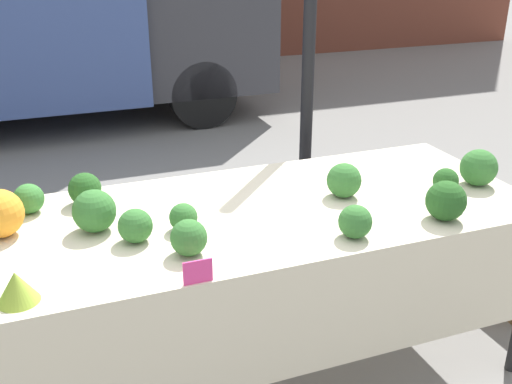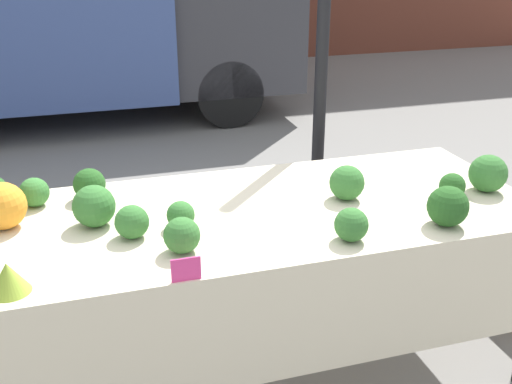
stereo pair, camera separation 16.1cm
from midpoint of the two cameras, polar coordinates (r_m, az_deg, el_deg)
ground_plane at (r=2.96m, az=-1.63°, el=-16.54°), size 40.00×40.00×0.00m
tent_pole at (r=3.36m, az=3.56°, el=10.63°), size 0.07×0.07×2.32m
market_table at (r=2.49m, az=-1.29°, el=-4.17°), size 2.38×0.97×0.84m
romanesco_head at (r=2.05m, az=-23.97°, el=-8.31°), size 0.13×0.13×0.11m
broccoli_head_1 at (r=2.40m, az=-17.03°, el=-1.76°), size 0.17×0.17×0.17m
broccoli_head_2 at (r=2.62m, az=6.64°, el=1.09°), size 0.15×0.15×0.15m
broccoli_head_3 at (r=2.16m, az=-8.56°, el=-4.36°), size 0.13×0.13×0.13m
broccoli_head_4 at (r=2.29m, az=-13.42°, el=-3.19°), size 0.13×0.13×0.13m
broccoli_head_5 at (r=2.66m, az=-17.67°, el=0.26°), size 0.14×0.14×0.14m
broccoli_head_7 at (r=2.66m, az=-22.48°, el=-0.61°), size 0.12×0.12×0.12m
broccoli_head_8 at (r=2.34m, az=-8.90°, el=-2.42°), size 0.11×0.11×0.11m
broccoli_head_10 at (r=2.27m, az=7.43°, el=-2.85°), size 0.13×0.13×0.13m
broccoli_head_11 at (r=2.49m, az=15.89°, el=-0.83°), size 0.16×0.16×0.16m
broccoli_head_12 at (r=2.88m, az=18.96°, el=2.19°), size 0.17×0.17×0.17m
broccoli_head_13 at (r=2.76m, az=16.04°, el=1.02°), size 0.11×0.11×0.11m
price_sign at (r=2.00m, az=-7.89°, el=-7.58°), size 0.10×0.01×0.08m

